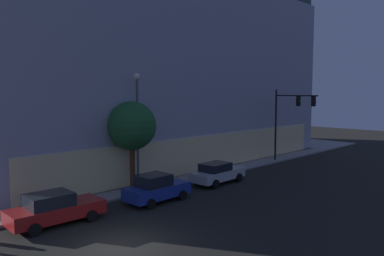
{
  "coord_description": "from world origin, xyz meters",
  "views": [
    {
      "loc": [
        -9.16,
        -13.5,
        6.66
      ],
      "look_at": [
        8.77,
        4.39,
        4.28
      ],
      "focal_mm": 35.96,
      "sensor_mm": 36.0,
      "label": 1
    }
  ],
  "objects_px": {
    "sidewalk_tree": "(132,126)",
    "car_blue": "(156,188)",
    "car_silver": "(218,173)",
    "traffic_light_far_corner": "(290,112)",
    "street_lamp_sidewalk": "(137,116)",
    "modern_building": "(125,64)",
    "car_red": "(54,209)"
  },
  "relations": [
    {
      "from": "car_red",
      "to": "modern_building",
      "type": "bearing_deg",
      "value": 45.06
    },
    {
      "from": "street_lamp_sidewalk",
      "to": "sidewalk_tree",
      "type": "bearing_deg",
      "value": 126.37
    },
    {
      "from": "sidewalk_tree",
      "to": "car_blue",
      "type": "distance_m",
      "value": 4.84
    },
    {
      "from": "traffic_light_far_corner",
      "to": "street_lamp_sidewalk",
      "type": "bearing_deg",
      "value": 173.51
    },
    {
      "from": "modern_building",
      "to": "car_red",
      "type": "height_order",
      "value": "modern_building"
    },
    {
      "from": "sidewalk_tree",
      "to": "car_silver",
      "type": "distance_m",
      "value": 7.16
    },
    {
      "from": "modern_building",
      "to": "car_red",
      "type": "distance_m",
      "value": 22.97
    },
    {
      "from": "modern_building",
      "to": "car_silver",
      "type": "relative_size",
      "value": 7.94
    },
    {
      "from": "traffic_light_far_corner",
      "to": "street_lamp_sidewalk",
      "type": "distance_m",
      "value": 16.39
    },
    {
      "from": "traffic_light_far_corner",
      "to": "sidewalk_tree",
      "type": "xyz_separation_m",
      "value": [
        -16.51,
        2.17,
        -0.44
      ]
    },
    {
      "from": "modern_building",
      "to": "car_red",
      "type": "xyz_separation_m",
      "value": [
        -15.01,
        -15.04,
        -8.73
      ]
    },
    {
      "from": "traffic_light_far_corner",
      "to": "sidewalk_tree",
      "type": "height_order",
      "value": "traffic_light_far_corner"
    },
    {
      "from": "street_lamp_sidewalk",
      "to": "sidewalk_tree",
      "type": "distance_m",
      "value": 0.76
    },
    {
      "from": "car_red",
      "to": "car_silver",
      "type": "relative_size",
      "value": 1.05
    },
    {
      "from": "car_blue",
      "to": "car_silver",
      "type": "distance_m",
      "value": 6.17
    },
    {
      "from": "sidewalk_tree",
      "to": "car_silver",
      "type": "xyz_separation_m",
      "value": [
        5.54,
        -2.79,
        -3.59
      ]
    },
    {
      "from": "modern_building",
      "to": "car_blue",
      "type": "height_order",
      "value": "modern_building"
    },
    {
      "from": "street_lamp_sidewalk",
      "to": "car_red",
      "type": "bearing_deg",
      "value": -161.32
    },
    {
      "from": "sidewalk_tree",
      "to": "car_red",
      "type": "xyz_separation_m",
      "value": [
        -6.8,
        -2.69,
        -3.57
      ]
    },
    {
      "from": "modern_building",
      "to": "car_silver",
      "type": "height_order",
      "value": "modern_building"
    },
    {
      "from": "modern_building",
      "to": "street_lamp_sidewalk",
      "type": "height_order",
      "value": "modern_building"
    },
    {
      "from": "car_blue",
      "to": "car_silver",
      "type": "xyz_separation_m",
      "value": [
        6.15,
        0.45,
        -0.05
      ]
    },
    {
      "from": "sidewalk_tree",
      "to": "traffic_light_far_corner",
      "type": "bearing_deg",
      "value": -7.47
    },
    {
      "from": "traffic_light_far_corner",
      "to": "modern_building",
      "type": "bearing_deg",
      "value": 119.77
    },
    {
      "from": "street_lamp_sidewalk",
      "to": "car_blue",
      "type": "relative_size",
      "value": 1.84
    },
    {
      "from": "street_lamp_sidewalk",
      "to": "sidewalk_tree",
      "type": "height_order",
      "value": "street_lamp_sidewalk"
    },
    {
      "from": "traffic_light_far_corner",
      "to": "car_blue",
      "type": "distance_m",
      "value": 17.62
    },
    {
      "from": "car_red",
      "to": "car_silver",
      "type": "distance_m",
      "value": 12.33
    },
    {
      "from": "modern_building",
      "to": "traffic_light_far_corner",
      "type": "relative_size",
      "value": 5.32
    },
    {
      "from": "traffic_light_far_corner",
      "to": "car_silver",
      "type": "xyz_separation_m",
      "value": [
        -10.98,
        -0.62,
        -4.03
      ]
    },
    {
      "from": "sidewalk_tree",
      "to": "street_lamp_sidewalk",
      "type": "bearing_deg",
      "value": -53.63
    },
    {
      "from": "sidewalk_tree",
      "to": "car_red",
      "type": "bearing_deg",
      "value": -158.42
    }
  ]
}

